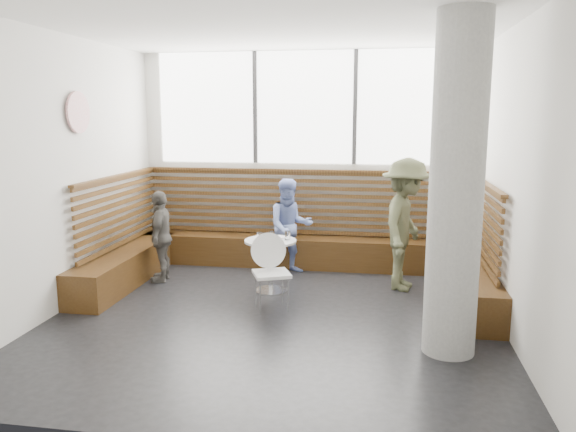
% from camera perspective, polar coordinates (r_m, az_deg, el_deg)
% --- Properties ---
extents(room, '(5.00, 5.00, 3.20)m').
position_cam_1_polar(room, '(6.09, -1.56, 3.92)').
color(room, silver).
rests_on(room, ground).
extents(booth, '(5.00, 2.50, 1.44)m').
position_cam_1_polar(booth, '(8.02, 0.92, -3.20)').
color(booth, '#39230E').
rests_on(booth, ground).
extents(concrete_column, '(0.50, 0.50, 3.20)m').
position_cam_1_polar(concrete_column, '(5.42, 16.72, 2.69)').
color(concrete_column, gray).
rests_on(concrete_column, ground).
extents(wall_art, '(0.03, 0.50, 0.50)m').
position_cam_1_polar(wall_art, '(7.30, -20.55, 9.83)').
color(wall_art, white).
rests_on(wall_art, room).
extents(cafe_table, '(0.67, 0.67, 0.69)m').
position_cam_1_polar(cafe_table, '(7.26, -1.79, -3.95)').
color(cafe_table, silver).
rests_on(cafe_table, ground).
extents(cafe_chair, '(0.43, 0.42, 0.89)m').
position_cam_1_polar(cafe_chair, '(6.65, -1.57, -5.03)').
color(cafe_chair, white).
rests_on(cafe_chair, ground).
extents(adult_man, '(0.88, 1.24, 1.73)m').
position_cam_1_polar(adult_man, '(7.45, 11.86, -0.85)').
color(adult_man, '#4E5236').
rests_on(adult_man, ground).
extents(child_back, '(0.81, 0.73, 1.38)m').
position_cam_1_polar(child_back, '(8.08, 0.20, -1.07)').
color(child_back, '#788DD1').
rests_on(child_back, ground).
extents(child_left, '(0.41, 0.77, 1.26)m').
position_cam_1_polar(child_left, '(7.89, -12.76, -2.02)').
color(child_left, '#54514C').
rests_on(child_left, ground).
extents(plate_near, '(0.18, 0.18, 0.01)m').
position_cam_1_polar(plate_near, '(7.31, -2.28, -2.22)').
color(plate_near, white).
rests_on(plate_near, cafe_table).
extents(plate_far, '(0.18, 0.18, 0.01)m').
position_cam_1_polar(plate_far, '(7.35, -0.82, -2.14)').
color(plate_far, white).
rests_on(plate_far, cafe_table).
extents(glass_left, '(0.07, 0.07, 0.10)m').
position_cam_1_polar(glass_left, '(7.20, -2.93, -2.06)').
color(glass_left, white).
rests_on(glass_left, cafe_table).
extents(glass_mid, '(0.07, 0.07, 0.12)m').
position_cam_1_polar(glass_mid, '(7.18, -1.68, -2.03)').
color(glass_mid, white).
rests_on(glass_mid, cafe_table).
extents(glass_right, '(0.07, 0.07, 0.11)m').
position_cam_1_polar(glass_right, '(7.22, -0.06, -1.97)').
color(glass_right, white).
rests_on(glass_right, cafe_table).
extents(menu_card, '(0.24, 0.19, 0.00)m').
position_cam_1_polar(menu_card, '(6.99, -1.90, -2.84)').
color(menu_card, '#A5C64C').
rests_on(menu_card, cafe_table).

